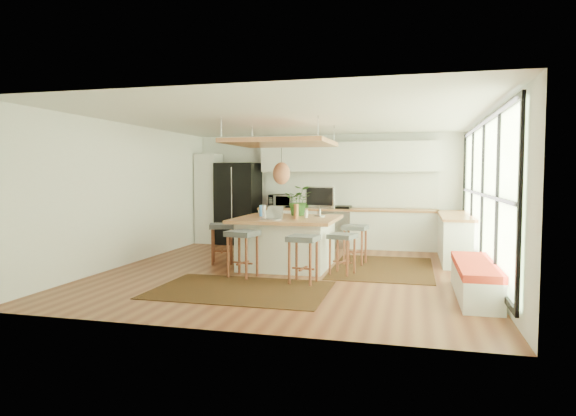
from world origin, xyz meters
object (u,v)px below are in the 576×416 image
(stool_near_left, at_px, (243,256))
(monitor, at_px, (320,203))
(fridge, at_px, (239,207))
(stool_right_front, at_px, (342,254))
(microwave, at_px, (281,199))
(stool_left_side, at_px, (222,245))
(laptop, at_px, (271,213))
(island, at_px, (287,242))
(stool_right_back, at_px, (355,246))
(stool_near_right, at_px, (303,261))
(island_plant, at_px, (299,204))

(stool_near_left, height_order, monitor, monitor)
(fridge, bearing_deg, stool_right_front, -43.09)
(monitor, distance_m, microwave, 2.74)
(stool_left_side, distance_m, laptop, 1.45)
(island, xyz_separation_m, stool_right_back, (1.20, 0.57, -0.11))
(island, xyz_separation_m, stool_right_front, (1.10, -0.50, -0.11))
(laptop, bearing_deg, stool_near_left, -101.00)
(stool_left_side, xyz_separation_m, laptop, (1.15, -0.54, 0.70))
(island, height_order, stool_right_back, island)
(monitor, bearing_deg, stool_near_right, -70.83)
(island, height_order, island_plant, island_plant)
(laptop, relative_size, monitor, 0.58)
(fridge, bearing_deg, stool_right_back, -30.95)
(stool_right_front, relative_size, laptop, 1.96)
(island, relative_size, stool_right_back, 2.45)
(island, bearing_deg, fridge, 125.44)
(island, xyz_separation_m, microwave, (-0.85, 2.74, 0.66))
(fridge, distance_m, stool_near_left, 4.19)
(stool_near_left, xyz_separation_m, island_plant, (0.61, 1.58, 0.80))
(laptop, distance_m, microwave, 3.34)
(stool_left_side, bearing_deg, stool_right_front, -11.87)
(fridge, height_order, island, fridge)
(stool_right_front, bearing_deg, stool_near_left, -158.48)
(fridge, relative_size, stool_right_front, 2.84)
(stool_near_left, xyz_separation_m, stool_near_right, (1.09, -0.21, 0.00))
(fridge, xyz_separation_m, stool_near_right, (2.56, -4.09, -0.57))
(stool_near_right, height_order, laptop, laptop)
(fridge, height_order, microwave, fridge)
(stool_near_left, distance_m, stool_right_front, 1.71)
(stool_right_back, height_order, monitor, monitor)
(stool_left_side, relative_size, laptop, 2.14)
(stool_near_right, distance_m, monitor, 1.91)
(fridge, xyz_separation_m, stool_right_front, (3.06, -3.25, -0.57))
(stool_near_left, height_order, island_plant, island_plant)
(fridge, distance_m, microwave, 1.12)
(stool_near_right, relative_size, monitor, 1.22)
(stool_near_right, distance_m, microwave, 4.39)
(stool_right_front, relative_size, stool_left_side, 0.91)
(stool_right_front, distance_m, monitor, 1.33)
(fridge, distance_m, stool_right_front, 4.50)
(stool_right_back, relative_size, monitor, 1.21)
(stool_near_right, height_order, stool_left_side, stool_left_side)
(stool_right_back, bearing_deg, stool_right_front, -95.35)
(island, xyz_separation_m, stool_near_right, (0.60, -1.33, -0.11))
(stool_left_side, bearing_deg, island, -0.46)
(stool_right_front, bearing_deg, laptop, -178.75)
(laptop, bearing_deg, fridge, 136.32)
(fridge, relative_size, stool_left_side, 2.59)
(stool_right_back, height_order, stool_left_side, stool_left_side)
(stool_near_right, relative_size, stool_left_side, 0.98)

